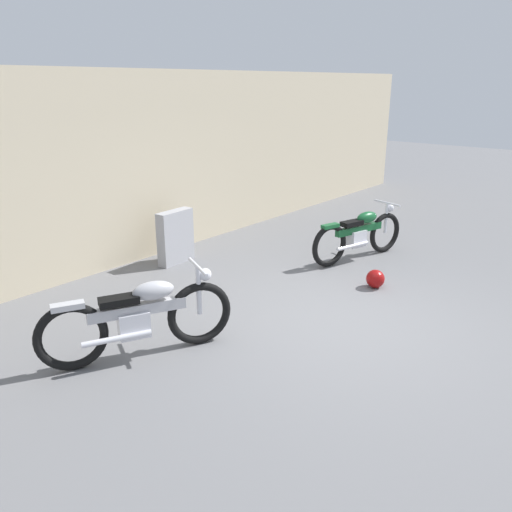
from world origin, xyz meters
TOP-DOWN VIEW (x-y plane):
  - ground_plane at (0.00, 0.00)m, footprint 40.00×40.00m
  - building_wall at (0.00, 4.07)m, footprint 18.00×0.30m
  - stone_marker at (0.20, 3.34)m, footprint 0.68×0.24m
  - helmet at (1.34, 0.23)m, footprint 0.27×0.27m
  - motorcycle_green at (2.34, 1.07)m, footprint 2.00×0.77m
  - motorcycle_silver at (-2.15, 1.28)m, footprint 1.99×1.10m

SIDE VIEW (x-z plane):
  - ground_plane at x=0.00m, z-range 0.00..0.00m
  - helmet at x=1.34m, z-range 0.00..0.27m
  - motorcycle_green at x=2.34m, z-range -0.02..0.90m
  - stone_marker at x=0.20m, z-range 0.00..0.90m
  - motorcycle_silver at x=-2.15m, z-range -0.02..0.95m
  - building_wall at x=0.00m, z-range 0.00..3.12m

